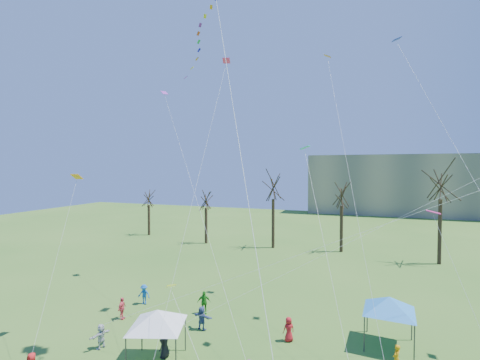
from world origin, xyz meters
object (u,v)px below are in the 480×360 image
(distant_building, at_px, (434,185))
(canopy_tent_blue, at_px, (389,304))
(big_box_kite, at_px, (206,31))
(canopy_tent_white, at_px, (157,318))

(distant_building, distance_m, canopy_tent_blue, 72.23)
(distant_building, relative_size, big_box_kite, 2.48)
(distant_building, xyz_separation_m, canopy_tent_white, (-28.63, -77.18, -4.77))
(big_box_kite, bearing_deg, canopy_tent_blue, 28.52)
(distant_building, height_order, canopy_tent_blue, distant_building)
(big_box_kite, distance_m, canopy_tent_blue, 20.62)
(canopy_tent_blue, bearing_deg, canopy_tent_white, -152.67)
(big_box_kite, distance_m, canopy_tent_white, 17.16)
(distant_building, distance_m, big_box_kite, 81.25)
(distant_building, relative_size, canopy_tent_white, 14.70)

